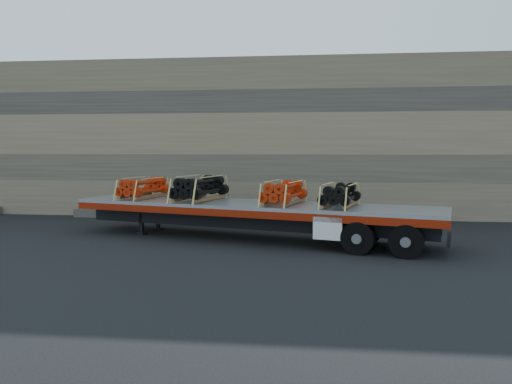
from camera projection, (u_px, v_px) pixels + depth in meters
ground at (253, 239)px, 16.91m from camera, size 120.00×120.00×0.00m
rock_wall at (270, 139)px, 23.04m from camera, size 44.00×3.00×7.00m
trailer at (252, 221)px, 16.73m from camera, size 12.67×5.61×1.25m
bundle_front at (144, 188)px, 18.24m from camera, size 1.50×2.20×0.71m
bundle_midfront at (200, 189)px, 17.37m from camera, size 1.72×2.52×0.82m
bundle_midrear at (284, 193)px, 16.22m from camera, size 1.51×2.23×0.72m
bundle_rear at (340, 196)px, 15.54m from camera, size 1.43×2.11×0.68m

